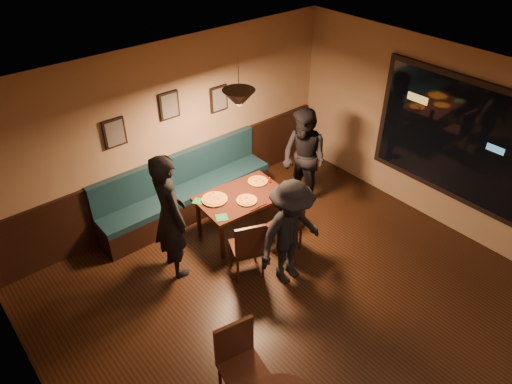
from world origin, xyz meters
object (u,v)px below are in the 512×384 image
at_px(diner_front, 290,233).
at_px(tabasco_bottle, 270,180).
at_px(chair_near_right, 284,225).
at_px(cafe_chair_far, 243,369).
at_px(diner_right, 304,159).
at_px(booth_bench, 187,189).
at_px(diner_left, 170,216).
at_px(soda_glass, 286,186).
at_px(dining_table, 241,214).
at_px(chair_near_left, 247,246).

xyz_separation_m(diner_front, tabasco_bottle, (0.68, 1.18, -0.04)).
height_order(chair_near_right, cafe_chair_far, cafe_chair_far).
bearing_deg(tabasco_bottle, diner_right, -0.01).
height_order(booth_bench, diner_left, diner_left).
bearing_deg(booth_bench, soda_glass, -51.88).
bearing_deg(dining_table, diner_left, -174.78).
distance_m(diner_front, soda_glass, 1.13).
bearing_deg(chair_near_right, diner_right, 30.07).
xyz_separation_m(booth_bench, cafe_chair_far, (-1.36, -3.15, -0.00)).
xyz_separation_m(diner_left, soda_glass, (1.83, -0.30, -0.16)).
height_order(chair_near_left, cafe_chair_far, cafe_chair_far).
height_order(diner_left, diner_right, diner_left).
xyz_separation_m(diner_front, cafe_chair_far, (-1.62, -1.02, -0.29)).
bearing_deg(dining_table, chair_near_left, -119.79).
bearing_deg(booth_bench, chair_near_right, -70.01).
xyz_separation_m(dining_table, diner_left, (-1.22, -0.03, 0.59)).
height_order(chair_near_left, chair_near_right, chair_near_left).
relative_size(chair_near_right, cafe_chair_far, 0.93).
xyz_separation_m(chair_near_right, diner_right, (1.07, 0.71, 0.39)).
xyz_separation_m(diner_left, cafe_chair_far, (-0.51, -2.19, -0.44)).
bearing_deg(booth_bench, cafe_chair_far, -113.31).
xyz_separation_m(dining_table, soda_glass, (0.61, -0.32, 0.43)).
bearing_deg(diner_right, tabasco_bottle, -91.74).
xyz_separation_m(booth_bench, diner_left, (-0.85, -0.96, 0.44)).
bearing_deg(chair_near_left, diner_right, 44.66).
relative_size(chair_near_left, tabasco_bottle, 8.22).
height_order(booth_bench, tabasco_bottle, booth_bench).
bearing_deg(diner_left, chair_near_left, -127.68).
relative_size(soda_glass, cafe_chair_far, 0.17).
bearing_deg(diner_right, diner_front, -51.80).
distance_m(chair_near_left, chair_near_right, 0.72).
xyz_separation_m(diner_front, soda_glass, (0.72, 0.87, -0.02)).
bearing_deg(cafe_chair_far, tabasco_bottle, -125.38).
distance_m(chair_near_left, diner_right, 1.97).
xyz_separation_m(chair_near_right, diner_left, (-1.45, 0.70, 0.47)).
bearing_deg(chair_near_left, diner_left, 158.31).
bearing_deg(chair_near_left, diner_front, -27.92).
height_order(dining_table, chair_near_left, chair_near_left).
bearing_deg(chair_near_right, chair_near_left, 177.54).
xyz_separation_m(chair_near_right, cafe_chair_far, (-1.96, -1.50, 0.04)).
distance_m(diner_right, soda_glass, 0.76).
height_order(booth_bench, chair_near_right, booth_bench).
bearing_deg(soda_glass, tabasco_bottle, 98.88).
height_order(tabasco_bottle, cafe_chair_far, cafe_chair_far).
relative_size(diner_front, soda_glass, 9.50).
distance_m(chair_near_left, diner_left, 1.12).
height_order(chair_near_left, diner_left, diner_left).
relative_size(diner_right, tabasco_bottle, 14.67).
height_order(chair_near_right, soda_glass, chair_near_right).
xyz_separation_m(chair_near_left, cafe_chair_far, (-1.24, -1.48, 0.02)).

